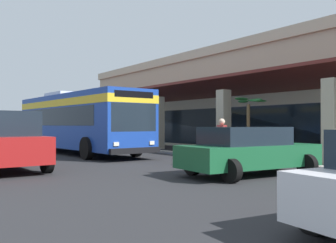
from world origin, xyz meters
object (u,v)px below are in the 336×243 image
object	(u,v)px
parked_sedan_green	(248,151)
potted_palm	(249,141)
transit_bus	(78,119)
pedestrian	(222,139)
parked_suv_red	(1,140)

from	to	relation	value
parked_sedan_green	potted_palm	xyz separation A→B (m)	(-4.41, 4.81, 0.02)
transit_bus	parked_sedan_green	bearing A→B (deg)	3.88
pedestrian	potted_palm	bearing A→B (deg)	119.98
parked_suv_red	pedestrian	world-z (taller)	parked_suv_red
transit_bus	potted_palm	bearing A→B (deg)	38.41
parked_suv_red	parked_sedan_green	bearing A→B (deg)	45.33
parked_suv_red	parked_sedan_green	xyz separation A→B (m)	(5.76, 5.83, -0.27)
parked_suv_red	parked_sedan_green	distance (m)	8.20
parked_suv_red	potted_palm	world-z (taller)	potted_palm
parked_sedan_green	potted_palm	size ratio (longest dim) A/B	1.60
transit_bus	potted_palm	xyz separation A→B (m)	(7.05, 5.59, -1.09)
parked_sedan_green	potted_palm	bearing A→B (deg)	132.53
transit_bus	potted_palm	world-z (taller)	transit_bus
pedestrian	transit_bus	bearing A→B (deg)	-169.14
pedestrian	potted_palm	distance (m)	4.41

